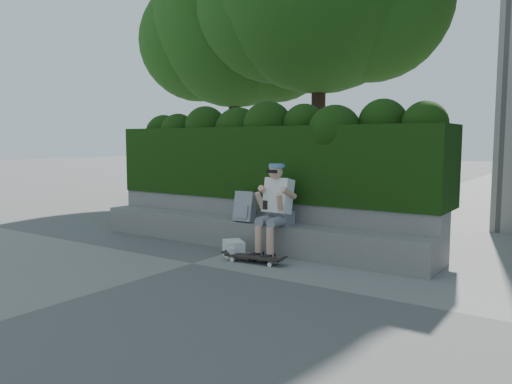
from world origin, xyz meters
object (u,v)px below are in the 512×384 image
Objects in this scene: person at (276,206)px; backpack_plaid at (245,207)px; backpack_ground at (234,249)px; skateboard at (254,258)px.

backpack_plaid is at bearing 172.55° from person.
person is 0.89m from backpack_ground.
skateboard is at bearing -92.35° from person.
backpack_ground reaches higher than skateboard.
backpack_plaid reaches higher than skateboard.
backpack_ground is (-0.49, -0.41, -0.63)m from person.
skateboard is at bearing -50.11° from backpack_plaid.
backpack_plaid reaches higher than backpack_ground.
person is 0.63m from backpack_plaid.
skateboard is at bearing 22.25° from backpack_ground.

